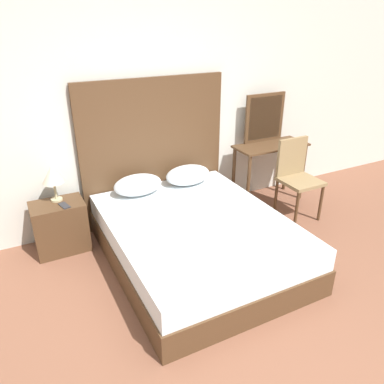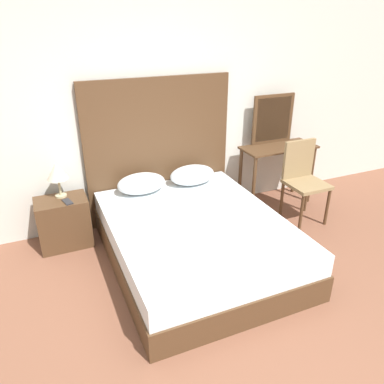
{
  "view_description": "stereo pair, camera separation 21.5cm",
  "coord_description": "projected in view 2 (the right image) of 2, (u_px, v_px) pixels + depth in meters",
  "views": [
    {
      "loc": [
        -1.33,
        -1.4,
        2.25
      ],
      "look_at": [
        0.15,
        1.48,
        0.72
      ],
      "focal_mm": 35.0,
      "sensor_mm": 36.0,
      "label": 1
    },
    {
      "loc": [
        -1.14,
        -1.5,
        2.25
      ],
      "look_at": [
        0.15,
        1.48,
        0.72
      ],
      "focal_mm": 35.0,
      "sensor_mm": 36.0,
      "label": 2
    }
  ],
  "objects": [
    {
      "name": "phone_on_bed",
      "position": [
        164.0,
        222.0,
        3.56
      ],
      "size": [
        0.14,
        0.16,
        0.01
      ],
      "color": "#B7B7BC",
      "rests_on": "bed"
    },
    {
      "name": "table_lamp",
      "position": [
        57.0,
        172.0,
        3.79
      ],
      "size": [
        0.22,
        0.22,
        0.38
      ],
      "color": "tan",
      "rests_on": "nightstand"
    },
    {
      "name": "nightstand",
      "position": [
        64.0,
        222.0,
        3.96
      ],
      "size": [
        0.52,
        0.36,
        0.54
      ],
      "color": "#4C331E",
      "rests_on": "ground_plane"
    },
    {
      "name": "headboard",
      "position": [
        159.0,
        151.0,
        4.33
      ],
      "size": [
        1.71,
        0.05,
        1.66
      ],
      "color": "#4C331E",
      "rests_on": "ground_plane"
    },
    {
      "name": "phone_on_nightstand",
      "position": [
        67.0,
        202.0,
        3.79
      ],
      "size": [
        0.1,
        0.16,
        0.01
      ],
      "color": "#232328",
      "rests_on": "nightstand"
    },
    {
      "name": "bed",
      "position": [
        196.0,
        240.0,
        3.71
      ],
      "size": [
        1.63,
        2.05,
        0.47
      ],
      "color": "#4C331E",
      "rests_on": "ground_plane"
    },
    {
      "name": "pillow_left",
      "position": [
        141.0,
        183.0,
        4.12
      ],
      "size": [
        0.53,
        0.35,
        0.22
      ],
      "color": "silver",
      "rests_on": "bed"
    },
    {
      "name": "pillow_right",
      "position": [
        192.0,
        175.0,
        4.34
      ],
      "size": [
        0.53,
        0.35,
        0.22
      ],
      "color": "silver",
      "rests_on": "bed"
    },
    {
      "name": "wall_back",
      "position": [
        143.0,
        106.0,
        4.11
      ],
      "size": [
        10.0,
        0.06,
        2.7
      ],
      "color": "silver",
      "rests_on": "ground_plane"
    },
    {
      "name": "chair",
      "position": [
        303.0,
        176.0,
        4.38
      ],
      "size": [
        0.43,
        0.43,
        0.95
      ],
      "color": "olive",
      "rests_on": "ground_plane"
    },
    {
      "name": "vanity_desk",
      "position": [
        278.0,
        158.0,
        4.73
      ],
      "size": [
        0.95,
        0.41,
        0.78
      ],
      "color": "#4C331E",
      "rests_on": "ground_plane"
    },
    {
      "name": "ground_plane",
      "position": [
        257.0,
        371.0,
        2.61
      ],
      "size": [
        16.0,
        16.0,
        0.0
      ],
      "primitive_type": "plane",
      "color": "brown"
    },
    {
      "name": "vanity_mirror",
      "position": [
        273.0,
        119.0,
        4.68
      ],
      "size": [
        0.57,
        0.03,
        0.61
      ],
      "color": "#4C331E",
      "rests_on": "vanity_desk"
    }
  ]
}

